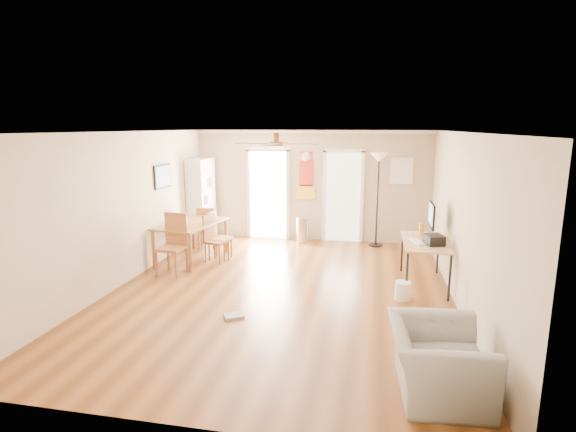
% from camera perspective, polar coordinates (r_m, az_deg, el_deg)
% --- Properties ---
extents(floor, '(7.00, 7.00, 0.00)m').
position_cam_1_polar(floor, '(7.47, -0.89, -9.58)').
color(floor, brown).
rests_on(floor, ground).
extents(ceiling, '(5.50, 7.00, 0.00)m').
position_cam_1_polar(ceiling, '(6.97, -0.96, 10.78)').
color(ceiling, silver).
rests_on(ceiling, floor).
extents(wall_back, '(5.50, 0.04, 2.60)m').
position_cam_1_polar(wall_back, '(10.51, 3.04, 3.88)').
color(wall_back, beige).
rests_on(wall_back, floor).
extents(wall_front, '(5.50, 0.04, 2.60)m').
position_cam_1_polar(wall_front, '(3.88, -11.86, -9.66)').
color(wall_front, beige).
rests_on(wall_front, floor).
extents(wall_left, '(0.04, 7.00, 2.60)m').
position_cam_1_polar(wall_left, '(8.13, -20.26, 0.95)').
color(wall_left, beige).
rests_on(wall_left, floor).
extents(wall_right, '(0.04, 7.00, 2.60)m').
position_cam_1_polar(wall_right, '(7.08, 21.40, -0.60)').
color(wall_right, beige).
rests_on(wall_right, floor).
extents(crown_molding, '(5.50, 7.00, 0.08)m').
position_cam_1_polar(crown_molding, '(6.98, -0.96, 10.45)').
color(crown_molding, white).
rests_on(crown_molding, wall_back).
extents(kitchen_doorway, '(0.90, 0.10, 2.10)m').
position_cam_1_polar(kitchen_doorway, '(10.73, -2.55, 2.69)').
color(kitchen_doorway, white).
rests_on(kitchen_doorway, wall_back).
extents(bathroom_doorway, '(0.80, 0.10, 2.10)m').
position_cam_1_polar(bathroom_doorway, '(10.46, 7.09, 2.38)').
color(bathroom_doorway, white).
rests_on(bathroom_doorway, wall_back).
extents(wall_decal, '(0.46, 0.03, 1.10)m').
position_cam_1_polar(wall_decal, '(10.48, 2.36, 5.24)').
color(wall_decal, red).
rests_on(wall_decal, wall_back).
extents(ac_grille, '(0.50, 0.04, 0.60)m').
position_cam_1_polar(ac_grille, '(10.36, 14.39, 5.65)').
color(ac_grille, white).
rests_on(ac_grille, wall_back).
extents(framed_poster, '(0.04, 0.66, 0.48)m').
position_cam_1_polar(framed_poster, '(9.27, -15.84, 4.94)').
color(framed_poster, black).
rests_on(framed_poster, wall_left).
extents(ceiling_fan, '(1.24, 1.24, 0.20)m').
position_cam_1_polar(ceiling_fan, '(6.69, -1.50, 9.29)').
color(ceiling_fan, '#593819').
rests_on(ceiling_fan, ceiling).
extents(bookshelf, '(0.65, 0.96, 1.95)m').
position_cam_1_polar(bookshelf, '(10.65, -11.08, 2.01)').
color(bookshelf, silver).
rests_on(bookshelf, floor).
extents(dining_table, '(1.15, 1.67, 0.77)m').
position_cam_1_polar(dining_table, '(9.25, -12.26, -3.18)').
color(dining_table, '#A17234').
rests_on(dining_table, floor).
extents(dining_chair_right_a, '(0.44, 0.44, 0.97)m').
position_cam_1_polar(dining_chair_right_a, '(9.17, -8.74, -2.56)').
color(dining_chair_right_a, '#AA7A37').
rests_on(dining_chair_right_a, floor).
extents(dining_chair_right_b, '(0.47, 0.47, 0.94)m').
position_cam_1_polar(dining_chair_right_b, '(8.99, -9.16, -2.93)').
color(dining_chair_right_b, brown).
rests_on(dining_chair_right_b, floor).
extents(dining_chair_near, '(0.49, 0.49, 1.11)m').
position_cam_1_polar(dining_chair_near, '(8.40, -14.80, -3.61)').
color(dining_chair_near, '#A96D36').
rests_on(dining_chair_near, floor).
extents(dining_chair_far, '(0.45, 0.45, 0.92)m').
position_cam_1_polar(dining_chair_far, '(10.11, -10.38, -1.44)').
color(dining_chair_far, '#A36B34').
rests_on(dining_chair_far, floor).
extents(trash_can, '(0.33, 0.33, 0.60)m').
position_cam_1_polar(trash_can, '(10.39, 1.88, -1.82)').
color(trash_can, '#B8B8BB').
rests_on(trash_can, floor).
extents(torchiere_lamp, '(0.42, 0.42, 2.11)m').
position_cam_1_polar(torchiere_lamp, '(10.14, 11.42, 2.00)').
color(torchiere_lamp, black).
rests_on(torchiere_lamp, floor).
extents(computer_desk, '(0.73, 1.45, 0.78)m').
position_cam_1_polar(computer_desk, '(7.97, 17.05, -5.80)').
color(computer_desk, tan).
rests_on(computer_desk, floor).
extents(imac, '(0.23, 0.63, 0.58)m').
position_cam_1_polar(imac, '(8.20, 17.97, -0.45)').
color(imac, black).
rests_on(imac, computer_desk).
extents(keyboard, '(0.25, 0.43, 0.02)m').
position_cam_1_polar(keyboard, '(7.75, 16.28, -3.19)').
color(keyboard, silver).
rests_on(keyboard, computer_desk).
extents(printer, '(0.35, 0.38, 0.16)m').
position_cam_1_polar(printer, '(7.65, 18.25, -2.93)').
color(printer, black).
rests_on(printer, computer_desk).
extents(orange_bottle, '(0.10, 0.10, 0.24)m').
position_cam_1_polar(orange_bottle, '(8.14, 16.78, -1.70)').
color(orange_bottle, orange).
rests_on(orange_bottle, computer_desk).
extents(wastebasket_a, '(0.28, 0.28, 0.29)m').
position_cam_1_polar(wastebasket_a, '(7.30, 14.57, -9.27)').
color(wastebasket_a, silver).
rests_on(wastebasket_a, floor).
extents(floor_cloth, '(0.34, 0.32, 0.04)m').
position_cam_1_polar(floor_cloth, '(6.55, -6.99, -12.63)').
color(floor_cloth, gray).
rests_on(floor_cloth, floor).
extents(armchair, '(1.01, 1.14, 0.70)m').
position_cam_1_polar(armchair, '(4.94, 18.69, -17.30)').
color(armchair, '#969792').
rests_on(armchair, floor).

